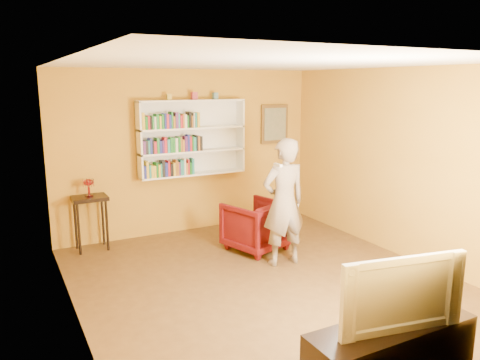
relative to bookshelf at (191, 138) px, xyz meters
name	(u,v)px	position (x,y,z in m)	size (l,w,h in m)	color
room_shell	(266,205)	(0.00, -2.41, -0.58)	(5.30, 5.80, 2.88)	#4D3518
bookshelf	(191,138)	(0.00, 0.00, 0.00)	(1.80, 0.29, 1.23)	white
books_row_lower	(168,169)	(-0.44, -0.11, -0.47)	(0.84, 0.19, 0.27)	navy
books_row_middle	(173,145)	(-0.36, -0.11, -0.09)	(0.99, 0.19, 0.27)	#522268
books_row_upper	(171,121)	(-0.38, -0.11, 0.29)	(0.95, 0.19, 0.26)	gold
ornament_left	(169,97)	(-0.38, -0.06, 0.67)	(0.07, 0.07, 0.10)	#AF9C32
ornament_centre	(194,96)	(0.05, -0.06, 0.68)	(0.09, 0.09, 0.12)	#9C3444
ornament_right	(215,96)	(0.42, -0.06, 0.68)	(0.08, 0.08, 0.11)	slate
framed_painting	(275,124)	(1.65, 0.05, 0.16)	(0.55, 0.05, 0.70)	brown
console_table	(90,206)	(-1.70, -0.16, -0.91)	(0.51, 0.39, 0.83)	black
ruby_lustre	(88,184)	(-1.70, -0.16, -0.58)	(0.16, 0.16, 0.26)	maroon
armchair	(256,226)	(0.50, -1.31, -1.22)	(0.80, 0.82, 0.75)	#420409
person	(284,202)	(0.55, -1.98, -0.71)	(0.64, 0.42, 1.76)	#796A59
game_remote	(278,165)	(0.29, -2.23, -0.14)	(0.04, 0.15, 0.04)	silver
tv_cabinet	(390,355)	(-0.13, -4.66, -1.32)	(1.51, 0.45, 0.54)	black
television	(395,289)	(-0.13, -4.66, -0.74)	(1.09, 0.14, 0.63)	black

